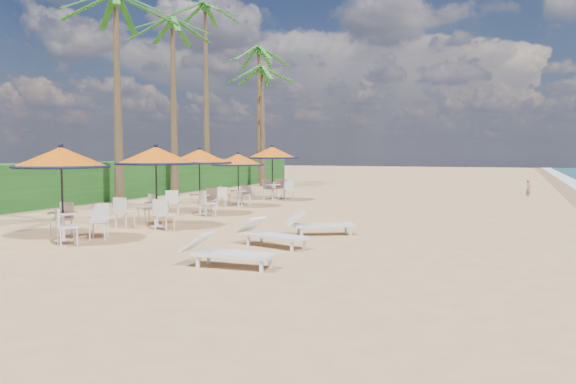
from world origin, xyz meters
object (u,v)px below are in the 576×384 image
Objects in this scene: station_1 at (154,166)px; lounger_far at (317,224)px; station_4 at (273,159)px; station_0 at (64,169)px; lounger_near at (225,251)px; station_3 at (237,166)px; station_2 at (199,165)px; lounger_mid at (270,233)px.

lounger_far is at bearing 2.42° from station_1.
station_4 is 1.36× the size of lounger_far.
station_0 is at bearing 179.87° from lounger_far.
station_1 is 0.96× the size of station_4.
station_4 is 1.38× the size of lounger_near.
station_4 is 11.74m from lounger_far.
lounger_far is at bearing -48.24° from station_3.
lounger_near is at bearing -63.63° from station_3.
station_2 is 1.08× the size of station_3.
station_3 is 8.96m from lounger_far.
station_3 is at bearing 92.39° from station_2.
station_2 is 6.75m from station_4.
station_3 is at bearing 96.10° from station_1.
station_0 is 1.26× the size of lounger_mid.
lounger_near is 2.60m from lounger_mid.
station_2 is at bearing 150.24° from lounger_mid.
station_3 is 1.20× the size of lounger_near.
lounger_far is (5.17, 0.22, -1.54)m from station_1.
lounger_mid is at bearing -58.20° from station_3.
station_4 is at bearing 93.29° from station_1.
station_4 reaches higher than station_0.
station_4 is 1.33× the size of lounger_mid.
station_3 is (-0.73, 6.82, -0.17)m from station_1.
station_0 is at bearing -88.61° from station_3.
station_4 is at bearing 90.45° from station_0.
lounger_near is (4.91, -4.55, -1.55)m from station_1.
lounger_near is at bearing -14.32° from station_0.
station_2 reaches higher than lounger_mid.
station_0 is 0.99× the size of station_1.
lounger_mid is at bearing 90.57° from lounger_near.
station_1 is (0.49, 3.17, 0.03)m from station_0.
lounger_far reaches higher than lounger_near.
station_2 is 7.81m from lounger_mid.
station_0 is 10.00m from station_3.
lounger_mid reaches higher than lounger_near.
station_1 reaches higher than lounger_far.
lounger_near is (5.64, -11.37, -1.37)m from station_3.
station_3 is (-0.24, 9.99, -0.15)m from station_0.
station_0 is 1.30× the size of lounger_near.
lounger_mid is (5.45, -8.78, -1.37)m from station_3.
lounger_mid is 2.22m from lounger_far.
station_4 is at bearing 129.76° from lounger_mid.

